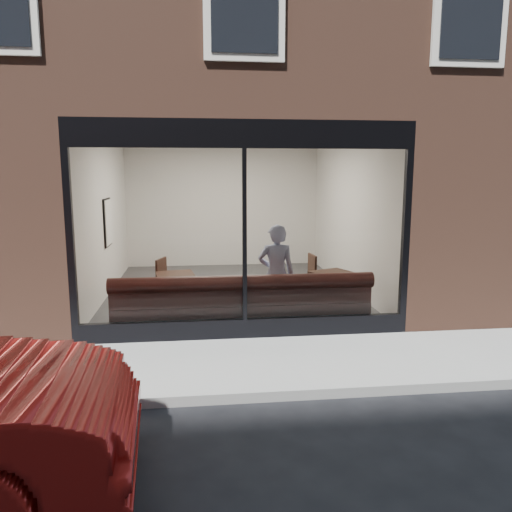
{
  "coord_description": "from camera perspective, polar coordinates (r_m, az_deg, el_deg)",
  "views": [
    {
      "loc": [
        -0.68,
        -5.12,
        2.47
      ],
      "look_at": [
        0.21,
        2.4,
        1.19
      ],
      "focal_mm": 35.0,
      "sensor_mm": 36.0,
      "label": 1
    }
  ],
  "objects": [
    {
      "name": "ground",
      "position": [
        5.72,
        0.76,
        -15.98
      ],
      "size": [
        120.0,
        120.0,
        0.0
      ],
      "primitive_type": "plane",
      "color": "black",
      "rests_on": "ground"
    },
    {
      "name": "cafe_wall_right",
      "position": [
        10.64,
        10.65,
        4.73
      ],
      "size": [
        0.0,
        6.0,
        6.0
      ],
      "primitive_type": "plane",
      "rotation": [
        1.57,
        0.0,
        -1.57
      ],
      "color": "silver",
      "rests_on": "ground"
    },
    {
      "name": "host_building_pier_left",
      "position": [
        13.5,
        -19.96,
        5.32
      ],
      "size": [
        2.5,
        12.0,
        3.2
      ],
      "primitive_type": "cube",
      "color": "brown",
      "rests_on": "ground"
    },
    {
      "name": "cafe_wall_left",
      "position": [
        10.31,
        -16.88,
        4.34
      ],
      "size": [
        0.0,
        6.0,
        6.0
      ],
      "primitive_type": "plane",
      "rotation": [
        1.57,
        0.0,
        1.57
      ],
      "color": "silver",
      "rests_on": "ground"
    },
    {
      "name": "banquette",
      "position": [
        7.92,
        -1.56,
        -6.88
      ],
      "size": [
        4.0,
        0.55,
        0.45
      ],
      "primitive_type": "cube",
      "color": "#361613",
      "rests_on": "cafe_floor"
    },
    {
      "name": "host_building_backfill",
      "position": [
        16.15,
        -4.35,
        6.47
      ],
      "size": [
        5.0,
        6.0,
        3.2
      ],
      "primitive_type": "cube",
      "color": "brown",
      "rests_on": "ground"
    },
    {
      "name": "sidewalk_near",
      "position": [
        6.63,
        -0.39,
        -12.23
      ],
      "size": [
        40.0,
        2.0,
        0.01
      ],
      "primitive_type": "cube",
      "color": "gray",
      "rests_on": "ground"
    },
    {
      "name": "storefront_header",
      "position": [
        7.22,
        -1.37,
        13.8
      ],
      "size": [
        5.0,
        0.1,
        0.4
      ],
      "primitive_type": "cube",
      "color": "black",
      "rests_on": "host_building_upper"
    },
    {
      "name": "storefront_glass",
      "position": [
        7.23,
        -1.3,
        2.28
      ],
      "size": [
        4.8,
        0.0,
        4.8
      ],
      "primitive_type": "plane",
      "rotation": [
        1.57,
        0.0,
        0.0
      ],
      "color": "white",
      "rests_on": "storefront_kick"
    },
    {
      "name": "storefront_kick",
      "position": [
        7.56,
        -1.28,
        -8.28
      ],
      "size": [
        5.0,
        0.1,
        0.3
      ],
      "primitive_type": "cube",
      "color": "black",
      "rests_on": "ground"
    },
    {
      "name": "cafe_chair_right",
      "position": [
        9.44,
        5.28,
        -4.11
      ],
      "size": [
        0.49,
        0.49,
        0.04
      ],
      "primitive_type": "cube",
      "rotation": [
        0.0,
        0.0,
        3.2
      ],
      "color": "black",
      "rests_on": "cafe_floor"
    },
    {
      "name": "host_building_pier_right",
      "position": [
        13.87,
        11.96,
        5.78
      ],
      "size": [
        2.5,
        12.0,
        3.2
      ],
      "primitive_type": "cube",
      "color": "brown",
      "rests_on": "ground"
    },
    {
      "name": "cafe_ceiling",
      "position": [
        10.16,
        -2.98,
        13.64
      ],
      "size": [
        6.0,
        6.0,
        0.0
      ],
      "primitive_type": "plane",
      "rotation": [
        3.14,
        0.0,
        0.0
      ],
      "color": "white",
      "rests_on": "host_building_upper"
    },
    {
      "name": "wall_poster",
      "position": [
        10.44,
        -16.51,
        3.72
      ],
      "size": [
        0.02,
        0.67,
        0.9
      ],
      "primitive_type": "cube",
      "color": "white",
      "rests_on": "cafe_wall_left"
    },
    {
      "name": "cafe_table_right",
      "position": [
        8.7,
        8.87,
        -2.0
      ],
      "size": [
        0.85,
        0.85,
        0.04
      ],
      "primitive_type": "cube",
      "rotation": [
        0.0,
        0.0,
        0.39
      ],
      "color": "black",
      "rests_on": "cafe_floor"
    },
    {
      "name": "storefront_mullion",
      "position": [
        7.26,
        -1.32,
        2.31
      ],
      "size": [
        0.06,
        0.1,
        2.5
      ],
      "primitive_type": "cube",
      "color": "black",
      "rests_on": "storefront_kick"
    },
    {
      "name": "cafe_floor",
      "position": [
        10.43,
        -2.83,
        -4.01
      ],
      "size": [
        6.0,
        6.0,
        0.0
      ],
      "primitive_type": "plane",
      "color": "#2D2D30",
      "rests_on": "ground"
    },
    {
      "name": "cafe_table_left",
      "position": [
        8.61,
        -9.24,
        -2.12
      ],
      "size": [
        0.71,
        0.71,
        0.04
      ],
      "primitive_type": "cube",
      "rotation": [
        0.0,
        0.0,
        0.15
      ],
      "color": "black",
      "rests_on": "cafe_floor"
    },
    {
      "name": "cafe_chair_left",
      "position": [
        9.25,
        -11.77,
        -4.57
      ],
      "size": [
        0.55,
        0.55,
        0.04
      ],
      "primitive_type": "cube",
      "rotation": [
        0.0,
        0.0,
        2.82
      ],
      "color": "black",
      "rests_on": "cafe_floor"
    },
    {
      "name": "person",
      "position": [
        8.16,
        2.33,
        -2.09
      ],
      "size": [
        0.64,
        0.45,
        1.64
      ],
      "primitive_type": "imported",
      "rotation": [
        0.0,
        0.0,
        3.04
      ],
      "color": "#AAB4DC",
      "rests_on": "cafe_floor"
    },
    {
      "name": "cafe_wall_back",
      "position": [
        13.15,
        -3.78,
        5.77
      ],
      "size": [
        5.0,
        0.0,
        5.0
      ],
      "primitive_type": "plane",
      "rotation": [
        1.57,
        0.0,
        0.0
      ],
      "color": "silver",
      "rests_on": "ground"
    },
    {
      "name": "kerb_near",
      "position": [
        5.65,
        0.83,
        -15.65
      ],
      "size": [
        40.0,
        0.1,
        0.12
      ],
      "primitive_type": "cube",
      "color": "gray",
      "rests_on": "ground"
    }
  ]
}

